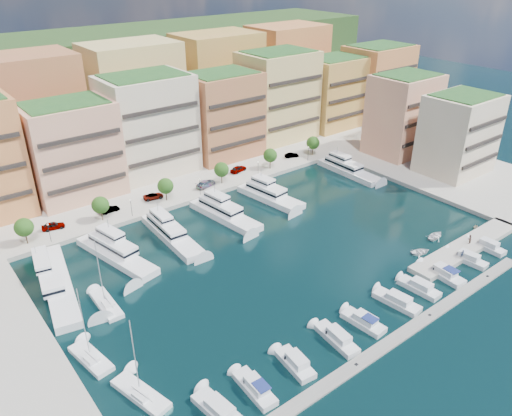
# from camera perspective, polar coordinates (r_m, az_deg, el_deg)

# --- Properties ---
(ground) EXTENTS (400.00, 400.00, 0.00)m
(ground) POSITION_cam_1_polar(r_m,az_deg,el_deg) (101.01, 3.19, -5.05)
(ground) COLOR black
(ground) RESTS_ON ground
(north_quay) EXTENTS (220.00, 64.00, 2.00)m
(north_quay) POSITION_cam_1_polar(r_m,az_deg,el_deg) (148.09, -12.78, 5.25)
(north_quay) COLOR #9E998E
(north_quay) RESTS_ON ground
(east_quay) EXTENTS (34.00, 76.00, 2.00)m
(east_quay) POSITION_cam_1_polar(r_m,az_deg,el_deg) (141.94, 24.74, 2.33)
(east_quay) COLOR #9E998E
(east_quay) RESTS_ON ground
(hillside) EXTENTS (240.00, 40.00, 58.00)m
(hillside) POSITION_cam_1_polar(r_m,az_deg,el_deg) (190.50, -19.32, 9.34)
(hillside) COLOR #263C18
(hillside) RESTS_ON ground
(south_pontoon) EXTENTS (72.00, 2.20, 0.35)m
(south_pontoon) POSITION_cam_1_polar(r_m,az_deg,el_deg) (83.40, 15.60, -14.30)
(south_pontoon) COLOR gray
(south_pontoon) RESTS_ON ground
(finger_pier) EXTENTS (32.00, 5.00, 2.00)m
(finger_pier) POSITION_cam_1_polar(r_m,az_deg,el_deg) (110.46, 22.86, -4.34)
(finger_pier) COLOR #9E998E
(finger_pier) RESTS_ON ground
(apartment_2) EXTENTS (20.00, 15.50, 22.80)m
(apartment_2) POSITION_cam_1_polar(r_m,az_deg,el_deg) (125.66, -20.29, 6.22)
(apartment_2) COLOR #E1A47D
(apartment_2) RESTS_ON north_quay
(apartment_3) EXTENTS (22.00, 16.50, 25.80)m
(apartment_3) POSITION_cam_1_polar(r_m,az_deg,el_deg) (134.13, -12.22, 9.28)
(apartment_3) COLOR beige
(apartment_3) RESTS_ON north_quay
(apartment_4) EXTENTS (20.00, 15.50, 23.80)m
(apartment_4) POSITION_cam_1_polar(r_m,az_deg,el_deg) (143.22, -3.85, 10.56)
(apartment_4) COLOR #B56143
(apartment_4) RESTS_ON north_quay
(apartment_5) EXTENTS (22.00, 16.50, 26.80)m
(apartment_5) POSITION_cam_1_polar(r_m,az_deg,el_deg) (157.21, 2.48, 12.69)
(apartment_5) COLOR #D1B86E
(apartment_5) RESTS_ON north_quay
(apartment_6) EXTENTS (20.00, 15.50, 22.80)m
(apartment_6) POSITION_cam_1_polar(r_m,az_deg,el_deg) (171.04, 8.69, 12.93)
(apartment_6) COLOR #CE8E4B
(apartment_6) RESTS_ON north_quay
(apartment_7) EXTENTS (22.00, 16.50, 24.80)m
(apartment_7) POSITION_cam_1_polar(r_m,az_deg,el_deg) (184.28, 13.63, 13.85)
(apartment_7) COLOR #D28346
(apartment_7) RESTS_ON north_quay
(apartment_east_a) EXTENTS (18.00, 14.50, 22.80)m
(apartment_east_a) POSITION_cam_1_polar(r_m,az_deg,el_deg) (151.20, 16.44, 10.23)
(apartment_east_a) COLOR #E1A47D
(apartment_east_a) RESTS_ON east_quay
(apartment_east_b) EXTENTS (18.00, 14.50, 20.80)m
(apartment_east_b) POSITION_cam_1_polar(r_m,az_deg,el_deg) (142.34, 22.16, 7.85)
(apartment_east_b) COLOR beige
(apartment_east_b) RESTS_ON east_quay
(backblock_1) EXTENTS (26.00, 18.00, 30.00)m
(backblock_1) POSITION_cam_1_polar(r_m,az_deg,el_deg) (146.27, -24.47, 9.85)
(backblock_1) COLOR #B56143
(backblock_1) RESTS_ON north_quay
(backblock_2) EXTENTS (26.00, 18.00, 30.00)m
(backblock_2) POSITION_cam_1_polar(r_m,az_deg,el_deg) (155.59, -13.74, 12.44)
(backblock_2) COLOR #D1B86E
(backblock_2) RESTS_ON north_quay
(backblock_3) EXTENTS (26.00, 18.00, 30.00)m
(backblock_3) POSITION_cam_1_polar(r_m,az_deg,el_deg) (169.76, -4.34, 14.33)
(backblock_3) COLOR #CE8E4B
(backblock_3) RESTS_ON north_quay
(backblock_4) EXTENTS (26.00, 18.00, 30.00)m
(backblock_4) POSITION_cam_1_polar(r_m,az_deg,el_deg) (187.70, 3.54, 15.61)
(backblock_4) COLOR #D28346
(backblock_4) RESTS_ON north_quay
(tree_0) EXTENTS (3.80, 3.80, 5.65)m
(tree_0) POSITION_cam_1_polar(r_m,az_deg,el_deg) (110.20, -25.00, -2.02)
(tree_0) COLOR #473323
(tree_0) RESTS_ON north_quay
(tree_1) EXTENTS (3.80, 3.80, 5.65)m
(tree_1) POSITION_cam_1_polar(r_m,az_deg,el_deg) (113.75, -17.36, 0.33)
(tree_1) COLOR #473323
(tree_1) RESTS_ON north_quay
(tree_2) EXTENTS (3.80, 3.80, 5.65)m
(tree_2) POSITION_cam_1_polar(r_m,az_deg,el_deg) (119.36, -10.31, 2.49)
(tree_2) COLOR #473323
(tree_2) RESTS_ON north_quay
(tree_3) EXTENTS (3.80, 3.80, 5.65)m
(tree_3) POSITION_cam_1_polar(r_m,az_deg,el_deg) (126.76, -3.97, 4.40)
(tree_3) COLOR #473323
(tree_3) RESTS_ON north_quay
(tree_4) EXTENTS (3.80, 3.80, 5.65)m
(tree_4) POSITION_cam_1_polar(r_m,az_deg,el_deg) (135.65, 1.64, 6.03)
(tree_4) COLOR #473323
(tree_4) RESTS_ON north_quay
(tree_5) EXTENTS (3.80, 3.80, 5.65)m
(tree_5) POSITION_cam_1_polar(r_m,az_deg,el_deg) (145.75, 6.54, 7.40)
(tree_5) COLOR #473323
(tree_5) RESTS_ON north_quay
(lamppost_0) EXTENTS (0.30, 0.30, 4.20)m
(lamppost_0) POSITION_cam_1_polar(r_m,az_deg,el_deg) (109.29, -22.61, -2.31)
(lamppost_0) COLOR black
(lamppost_0) RESTS_ON north_quay
(lamppost_1) EXTENTS (0.30, 0.30, 4.20)m
(lamppost_1) POSITION_cam_1_polar(r_m,az_deg,el_deg) (114.10, -14.10, 0.35)
(lamppost_1) COLOR black
(lamppost_1) RESTS_ON north_quay
(lamppost_2) EXTENTS (0.30, 0.30, 4.20)m
(lamppost_2) POSITION_cam_1_polar(r_m,az_deg,el_deg) (121.42, -6.45, 2.74)
(lamppost_2) COLOR black
(lamppost_2) RESTS_ON north_quay
(lamppost_3) EXTENTS (0.30, 0.30, 4.20)m
(lamppost_3) POSITION_cam_1_polar(r_m,az_deg,el_deg) (130.83, 0.24, 4.78)
(lamppost_3) COLOR black
(lamppost_3) RESTS_ON north_quay
(lamppost_4) EXTENTS (0.30, 0.30, 4.20)m
(lamppost_4) POSITION_cam_1_polar(r_m,az_deg,el_deg) (141.90, 5.99, 6.47)
(lamppost_4) COLOR black
(lamppost_4) RESTS_ON north_quay
(yacht_0) EXTENTS (9.27, 26.57, 7.30)m
(yacht_0) POSITION_cam_1_polar(r_m,az_deg,el_deg) (97.86, -21.94, -7.61)
(yacht_0) COLOR white
(yacht_0) RESTS_ON ground
(yacht_1) EXTENTS (8.65, 21.84, 7.30)m
(yacht_1) POSITION_cam_1_polar(r_m,az_deg,el_deg) (102.50, -15.87, -4.93)
(yacht_1) COLOR white
(yacht_1) RESTS_ON ground
(yacht_2) EXTENTS (5.34, 21.32, 7.30)m
(yacht_2) POSITION_cam_1_polar(r_m,az_deg,el_deg) (106.83, -9.82, -2.74)
(yacht_2) COLOR white
(yacht_2) RESTS_ON ground
(yacht_3) EXTENTS (7.01, 20.43, 7.30)m
(yacht_3) POSITION_cam_1_polar(r_m,az_deg,el_deg) (113.39, -3.81, -0.49)
(yacht_3) COLOR white
(yacht_3) RESTS_ON ground
(yacht_4) EXTENTS (7.34, 18.80, 7.30)m
(yacht_4) POSITION_cam_1_polar(r_m,az_deg,el_deg) (121.47, 1.45, 1.50)
(yacht_4) COLOR white
(yacht_4) RESTS_ON ground
(yacht_6) EXTENTS (4.84, 19.85, 7.30)m
(yacht_6) POSITION_cam_1_polar(r_m,az_deg,el_deg) (138.35, 10.33, 4.44)
(yacht_6) COLOR white
(yacht_6) RESTS_ON ground
(cruiser_0) EXTENTS (3.77, 8.55, 2.55)m
(cruiser_0) POSITION_cam_1_polar(r_m,az_deg,el_deg) (70.55, -4.27, -22.09)
(cruiser_0) COLOR silver
(cruiser_0) RESTS_ON ground
(cruiser_1) EXTENTS (2.96, 7.89, 2.66)m
(cruiser_1) POSITION_cam_1_polar(r_m,az_deg,el_deg) (72.82, -0.11, -19.92)
(cruiser_1) COLOR silver
(cruiser_1) RESTS_ON ground
(cruiser_2) EXTENTS (3.45, 7.34, 2.55)m
(cruiser_2) POSITION_cam_1_polar(r_m,az_deg,el_deg) (76.27, 4.52, -17.32)
(cruiser_2) COLOR silver
(cruiser_2) RESTS_ON ground
(cruiser_3) EXTENTS (3.35, 8.55, 2.55)m
(cruiser_3) POSITION_cam_1_polar(r_m,az_deg,el_deg) (80.88, 9.21, -14.51)
(cruiser_3) COLOR silver
(cruiser_3) RESTS_ON ground
(cruiser_4) EXTENTS (3.25, 7.65, 2.66)m
(cruiser_4) POSITION_cam_1_polar(r_m,az_deg,el_deg) (84.61, 12.21, -12.61)
(cruiser_4) COLOR silver
(cruiser_4) RESTS_ON ground
(cruiser_5) EXTENTS (3.67, 8.56, 2.55)m
(cruiser_5) POSITION_cam_1_polar(r_m,az_deg,el_deg) (90.22, 15.83, -10.26)
(cruiser_5) COLOR silver
(cruiser_5) RESTS_ON ground
(cruiser_6) EXTENTS (3.06, 7.75, 2.55)m
(cruiser_6) POSITION_cam_1_polar(r_m,az_deg,el_deg) (94.62, 18.18, -8.68)
(cruiser_6) COLOR silver
(cruiser_6) RESTS_ON ground
(cruiser_7) EXTENTS (3.44, 8.72, 2.66)m
(cruiser_7) POSITION_cam_1_polar(r_m,az_deg,el_deg) (99.83, 20.58, -7.04)
(cruiser_7) COLOR silver
(cruiser_7) RESTS_ON ground
(cruiser_8) EXTENTS (3.02, 8.03, 2.55)m
(cruiser_8) POSITION_cam_1_polar(r_m,az_deg,el_deg) (106.07, 22.97, -5.38)
(cruiser_8) COLOR silver
(cruiser_8) RESTS_ON ground
(cruiser_9) EXTENTS (2.42, 7.35, 2.55)m
(cruiser_9) POSITION_cam_1_polar(r_m,az_deg,el_deg) (111.93, 24.90, -4.02)
(cruiser_9) COLOR silver
(cruiser_9) RESTS_ON ground
(sailboat_2) EXTENTS (2.96, 9.56, 13.20)m
(sailboat_2) POSITION_cam_1_polar(r_m,az_deg,el_deg) (90.30, -16.73, -10.55)
(sailboat_2) COLOR white
(sailboat_2) RESTS_ON ground
(sailboat_1) EXTENTS (4.10, 8.86, 13.20)m
(sailboat_1) POSITION_cam_1_polar(r_m,az_deg,el_deg) (80.83, -18.32, -16.06)
(sailboat_1) COLOR white
(sailboat_1) RESTS_ON ground
(sailboat_0) EXTENTS (5.01, 9.94, 13.20)m
(sailboat_0) POSITION_cam_1_polar(r_m,az_deg,el_deg) (74.12, -13.02, -20.06)
(sailboat_0) COLOR white
(sailboat_0) RESTS_ON ground
(tender_0) EXTENTS (4.78, 4.10, 0.83)m
(tender_0) POSITION_cam_1_polar(r_m,az_deg,el_deg) (105.45, 18.29, -4.77)
(tender_0) COLOR white
(tender_0) RESTS_ON ground
(tender_2) EXTENTS (4.71, 3.59, 0.91)m
(tender_2) POSITION_cam_1_polar(r_m,az_deg,el_deg) (112.08, 19.85, -3.01)
(tender_2) COLOR white
(tender_2) RESTS_ON ground
(tender_3) EXTENTS (1.62, 1.40, 0.85)m
(tender_3) POSITION_cam_1_polar(r_m,az_deg,el_deg) (119.10, 23.81, -1.95)
(tender_3) COLOR beige
(tender_3) RESTS_ON ground
(car_0) EXTENTS (5.03, 2.85, 1.62)m
(car_0) POSITION_cam_1_polar(r_m,az_deg,el_deg) (114.97, -22.17, -1.88)
(car_0) COLOR gray
(car_0) RESTS_ON north_quay
(car_1) EXTENTS (4.22, 1.55, 1.38)m
(car_1) POSITION_cam_1_polar(r_m,az_deg,el_deg) (118.14, -16.34, -0.15)
(car_1) COLOR gray
(car_1) RESTS_ON north_quay
(car_2) EXTENTS (5.18, 3.04, 1.35)m
(car_2) POSITION_cam_1_polar(r_m,az_deg,el_deg) (122.05, -11.64, 1.34)
(car_2) COLOR gray
(car_2) RESTS_ON north_quay
(car_3) EXTENTS (6.18, 3.78, 1.67)m
(car_3) POSITION_cam_1_polar(r_m,az_deg,el_deg) (126.40, -5.75, 2.81)
(car_3) COLOR gray
(car_3) RESTS_ON north_quay
(car_4) EXTENTS (5.38, 3.10, 1.72)m
(car_4) POSITION_cam_1_polar(r_m,az_deg,el_deg) (134.48, -2.04, 4.50)
(car_4) COLOR gray
(car_4) RESTS_ON north_quay
(car_5) EXTENTS (4.28, 2.69, 1.33)m
(car_5) POSITION_cam_1_polar(r_m,az_deg,el_deg) (144.56, 4.10, 6.04)
(car_5) COLOR gray
(car_5) RESTS_ON north_quay
(person_0) EXTENTS (0.71, 0.73, 1.69)m
(person_0) POSITION_cam_1_polar(r_m,az_deg,el_deg) (104.83, 22.53, -4.85)
(person_0) COLOR #283651
(person_0) RESTS_ON finger_pier
(person_1) EXTENTS (0.97, 0.76, 1.98)m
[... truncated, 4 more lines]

